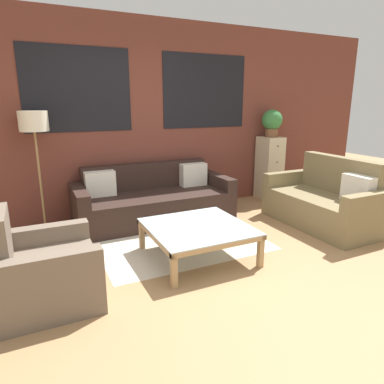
# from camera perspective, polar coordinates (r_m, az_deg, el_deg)

# --- Properties ---
(ground_plane) EXTENTS (16.00, 16.00, 0.00)m
(ground_plane) POSITION_cam_1_polar(r_m,az_deg,el_deg) (3.40, 6.69, -14.18)
(ground_plane) COLOR #9E754C
(wall_back_brick) EXTENTS (8.40, 0.09, 2.80)m
(wall_back_brick) POSITION_cam_1_polar(r_m,az_deg,el_deg) (5.21, -7.57, 12.06)
(wall_back_brick) COLOR brown
(wall_back_brick) RESTS_ON ground_plane
(rug) EXTENTS (1.95, 1.70, 0.00)m
(rug) POSITION_cam_1_polar(r_m,az_deg,el_deg) (4.32, -2.74, -7.57)
(rug) COLOR beige
(rug) RESTS_ON ground_plane
(couch_dark) EXTENTS (2.18, 0.88, 0.78)m
(couch_dark) POSITION_cam_1_polar(r_m,az_deg,el_deg) (4.90, -6.42, -1.51)
(couch_dark) COLOR black
(couch_dark) RESTS_ON ground_plane
(settee_vintage) EXTENTS (0.80, 1.55, 0.92)m
(settee_vintage) POSITION_cam_1_polar(r_m,az_deg,el_deg) (5.00, 21.24, -1.72)
(settee_vintage) COLOR olive
(settee_vintage) RESTS_ON ground_plane
(armchair_corner) EXTENTS (0.80, 0.81, 0.84)m
(armchair_corner) POSITION_cam_1_polar(r_m,az_deg,el_deg) (3.17, -23.62, -12.10)
(armchair_corner) COLOR #6B5B4C
(armchair_corner) RESTS_ON ground_plane
(coffee_table) EXTENTS (1.03, 1.03, 0.36)m
(coffee_table) POSITION_cam_1_polar(r_m,az_deg,el_deg) (3.68, 0.95, -6.33)
(coffee_table) COLOR silver
(coffee_table) RESTS_ON ground_plane
(floor_lamp) EXTENTS (0.34, 0.34, 1.54)m
(floor_lamp) POSITION_cam_1_polar(r_m,az_deg,el_deg) (4.65, -24.80, 9.51)
(floor_lamp) COLOR olive
(floor_lamp) RESTS_ON ground_plane
(drawer_cabinet) EXTENTS (0.35, 0.40, 1.07)m
(drawer_cabinet) POSITION_cam_1_polar(r_m,az_deg,el_deg) (6.07, 12.75, 3.90)
(drawer_cabinet) COLOR #C6B793
(drawer_cabinet) RESTS_ON ground_plane
(potted_plant) EXTENTS (0.34, 0.34, 0.45)m
(potted_plant) POSITION_cam_1_polar(r_m,az_deg,el_deg) (5.98, 13.18, 11.33)
(potted_plant) COLOR brown
(potted_plant) RESTS_ON drawer_cabinet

